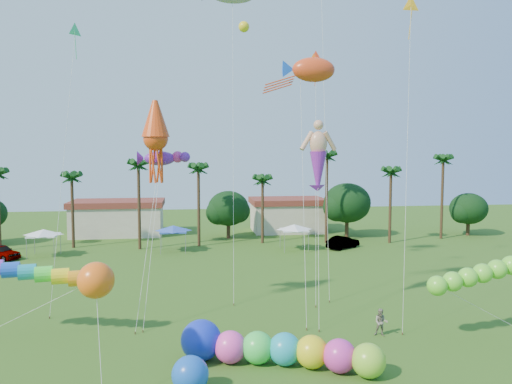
{
  "coord_description": "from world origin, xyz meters",
  "views": [
    {
      "loc": [
        -4.13,
        -20.67,
        11.48
      ],
      "look_at": [
        0.0,
        10.0,
        9.0
      ],
      "focal_mm": 35.0,
      "sensor_mm": 36.0,
      "label": 1
    }
  ],
  "objects": [
    {
      "name": "tree_line",
      "position": [
        3.57,
        44.0,
        4.28
      ],
      "size": [
        69.46,
        8.91,
        11.0
      ],
      "color": "#3A2819",
      "rests_on": "ground"
    },
    {
      "name": "buildings_row",
      "position": [
        -3.09,
        50.0,
        2.0
      ],
      "size": [
        35.0,
        7.0,
        4.0
      ],
      "color": "beige",
      "rests_on": "ground"
    },
    {
      "name": "tent_row",
      "position": [
        -6.0,
        36.33,
        2.75
      ],
      "size": [
        31.0,
        4.0,
        0.6
      ],
      "color": "white",
      "rests_on": "ground"
    },
    {
      "name": "car_a",
      "position": [
        -24.28,
        35.35,
        0.79
      ],
      "size": [
        4.9,
        4.05,
        1.58
      ],
      "primitive_type": "imported",
      "rotation": [
        0.0,
        0.0,
        1.01
      ],
      "color": "#4C4C54",
      "rests_on": "ground"
    },
    {
      "name": "car_b",
      "position": [
        14.01,
        36.23,
        0.74
      ],
      "size": [
        4.63,
        3.83,
        1.49
      ],
      "primitive_type": "imported",
      "rotation": [
        0.0,
        0.0,
        2.16
      ],
      "color": "#4C4C54",
      "rests_on": "ground"
    },
    {
      "name": "spectator_b",
      "position": [
        7.68,
        8.41,
        0.86
      ],
      "size": [
        1.02,
        0.92,
        1.72
      ],
      "primitive_type": "imported",
      "rotation": [
        0.0,
        0.0,
        -0.39
      ],
      "color": "gray",
      "rests_on": "ground"
    },
    {
      "name": "caterpillar_inflatable",
      "position": [
        0.2,
        4.98,
        0.95
      ],
      "size": [
        10.73,
        5.62,
        2.26
      ],
      "rotation": [
        0.0,
        0.0,
        -0.36
      ],
      "color": "#FF43B7",
      "rests_on": "ground"
    },
    {
      "name": "blue_ball",
      "position": [
        -4.18,
        2.56,
        0.89
      ],
      "size": [
        1.78,
        1.78,
        1.78
      ],
      "primitive_type": "sphere",
      "color": "blue",
      "rests_on": "ground"
    },
    {
      "name": "rainbow_tube",
      "position": [
        -11.79,
        10.4,
        3.63
      ],
      "size": [
        9.22,
        1.52,
        4.13
      ],
      "color": "red",
      "rests_on": "ground"
    },
    {
      "name": "green_worm",
      "position": [
        10.71,
        7.22,
        3.4
      ],
      "size": [
        9.7,
        2.62,
        4.13
      ],
      "color": "#67DB30",
      "rests_on": "ground"
    },
    {
      "name": "orange_ball_kite",
      "position": [
        -8.52,
        3.13,
        5.47
      ],
      "size": [
        2.2,
        2.88,
        6.34
      ],
      "color": "orange",
      "rests_on": "ground"
    },
    {
      "name": "merman_kite",
      "position": [
        4.85,
        13.4,
        10.88
      ],
      "size": [
        2.4,
        4.91,
        13.28
      ],
      "color": "tan",
      "rests_on": "ground"
    },
    {
      "name": "fish_kite",
      "position": [
        4.81,
        14.76,
        17.36
      ],
      "size": [
        4.87,
        5.97,
        18.35
      ],
      "color": "red",
      "rests_on": "ground"
    },
    {
      "name": "squid_kite",
      "position": [
        -6.35,
        13.94,
        12.39
      ],
      "size": [
        2.41,
        4.35,
        15.09
      ],
      "color": "#DF4212",
      "rests_on": "ground"
    },
    {
      "name": "lobster_kite",
      "position": [
        -6.16,
        15.12,
        11.03
      ],
      "size": [
        3.75,
        5.22,
        11.77
      ],
      "color": "purple",
      "rests_on": "ground"
    },
    {
      "name": "delta_kite_red",
      "position": [
        6.12,
        19.27,
        18.75
      ],
      "size": [
        1.77,
        5.07,
        19.68
      ],
      "color": "red",
      "rests_on": "ground"
    },
    {
      "name": "delta_kite_yellow",
      "position": [
        10.96,
        12.38,
        21.17
      ],
      "size": [
        2.62,
        4.27,
        22.15
      ],
      "color": "#FFB11A",
      "rests_on": "ground"
    },
    {
      "name": "delta_kite_green",
      "position": [
        -12.33,
        18.08,
        19.98
      ],
      "size": [
        2.03,
        4.17,
        20.96
      ],
      "color": "#31D479",
      "rests_on": "ground"
    }
  ]
}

